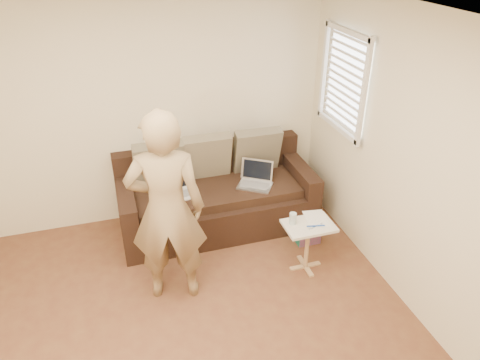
# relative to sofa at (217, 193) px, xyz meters

# --- Properties ---
(floor) EXTENTS (4.50, 4.50, 0.00)m
(floor) POSITION_rel_sofa_xyz_m (-0.64, -1.77, -0.42)
(floor) COLOR brown
(floor) RESTS_ON ground
(ceiling) EXTENTS (4.50, 4.50, 0.00)m
(ceiling) POSITION_rel_sofa_xyz_m (-0.64, -1.77, 2.18)
(ceiling) COLOR white
(ceiling) RESTS_ON wall_back
(wall_back) EXTENTS (4.00, 0.00, 4.00)m
(wall_back) POSITION_rel_sofa_xyz_m (-0.64, 0.48, 0.87)
(wall_back) COLOR beige
(wall_back) RESTS_ON ground
(wall_right) EXTENTS (0.00, 4.50, 4.50)m
(wall_right) POSITION_rel_sofa_xyz_m (1.36, -1.77, 0.87)
(wall_right) COLOR beige
(wall_right) RESTS_ON ground
(window_blinds) EXTENTS (0.12, 0.88, 1.08)m
(window_blinds) POSITION_rel_sofa_xyz_m (1.31, -0.27, 1.28)
(window_blinds) COLOR white
(window_blinds) RESTS_ON wall_right
(sofa) EXTENTS (2.20, 0.95, 0.85)m
(sofa) POSITION_rel_sofa_xyz_m (0.00, 0.00, 0.00)
(sofa) COLOR black
(sofa) RESTS_ON ground
(pillow_left) EXTENTS (0.55, 0.29, 0.57)m
(pillow_left) POSITION_rel_sofa_xyz_m (-0.60, 0.22, 0.37)
(pillow_left) COLOR brown
(pillow_left) RESTS_ON sofa
(pillow_mid) EXTENTS (0.55, 0.27, 0.57)m
(pillow_mid) POSITION_rel_sofa_xyz_m (-0.05, 0.24, 0.37)
(pillow_mid) COLOR #777155
(pillow_mid) RESTS_ON sofa
(pillow_right) EXTENTS (0.55, 0.28, 0.57)m
(pillow_right) POSITION_rel_sofa_xyz_m (0.55, 0.22, 0.37)
(pillow_right) COLOR brown
(pillow_right) RESTS_ON sofa
(laptop_silver) EXTENTS (0.46, 0.43, 0.25)m
(laptop_silver) POSITION_rel_sofa_xyz_m (0.41, -0.13, 0.10)
(laptop_silver) COLOR #B7BABC
(laptop_silver) RESTS_ON sofa
(laptop_white) EXTENTS (0.40, 0.32, 0.26)m
(laptop_white) POSITION_rel_sofa_xyz_m (-0.46, -0.09, 0.10)
(laptop_white) COLOR white
(laptop_white) RESTS_ON sofa
(person) EXTENTS (0.77, 0.59, 1.88)m
(person) POSITION_rel_sofa_xyz_m (-0.69, -0.96, 0.52)
(person) COLOR olive
(person) RESTS_ON ground
(side_table) EXTENTS (0.49, 0.34, 0.54)m
(side_table) POSITION_rel_sofa_xyz_m (0.68, -1.01, -0.16)
(side_table) COLOR silver
(side_table) RESTS_ON ground
(drinking_glass) EXTENTS (0.07, 0.07, 0.12)m
(drinking_glass) POSITION_rel_sofa_xyz_m (0.53, -0.95, 0.17)
(drinking_glass) COLOR silver
(drinking_glass) RESTS_ON side_table
(scissors) EXTENTS (0.19, 0.11, 0.02)m
(scissors) POSITION_rel_sofa_xyz_m (0.72, -1.07, 0.12)
(scissors) COLOR silver
(scissors) RESTS_ON side_table
(paper_on_table) EXTENTS (0.25, 0.33, 0.00)m
(paper_on_table) POSITION_rel_sofa_xyz_m (0.79, -0.94, 0.11)
(paper_on_table) COLOR white
(paper_on_table) RESTS_ON side_table
(striped_box) EXTENTS (0.28, 0.28, 0.18)m
(striped_box) POSITION_rel_sofa_xyz_m (0.87, -0.58, -0.34)
(striped_box) COLOR #C81E8C
(striped_box) RESTS_ON ground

